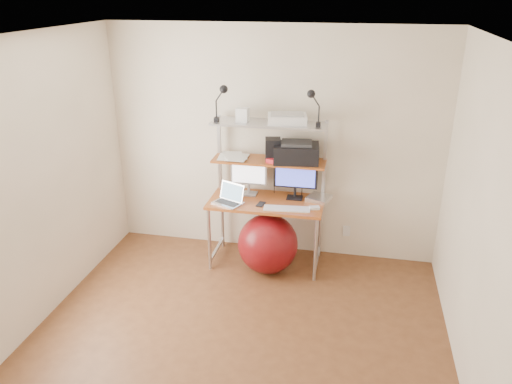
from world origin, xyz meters
TOP-DOWN VIEW (x-y plane):
  - room at (0.00, 0.00)m, footprint 3.60×3.60m
  - computer_desk at (0.00, 1.50)m, footprint 1.20×0.60m
  - wall_outlet at (0.85, 1.79)m, footprint 0.08×0.01m
  - monitor_silver at (-0.22, 1.59)m, footprint 0.39×0.14m
  - monitor_black at (0.28, 1.58)m, footprint 0.46×0.13m
  - laptop at (-0.36, 1.32)m, footprint 0.36×0.33m
  - keyboard at (0.24, 1.27)m, footprint 0.48×0.18m
  - mouse at (0.52, 1.33)m, footprint 0.11×0.09m
  - mac_mini at (0.54, 1.57)m, footprint 0.28×0.28m
  - phone at (-0.04, 1.33)m, footprint 0.09×0.14m
  - printer at (0.28, 1.57)m, footprint 0.49×0.36m
  - nas_cube at (0.04, 1.58)m, footprint 0.18×0.18m
  - red_box at (0.08, 1.49)m, footprint 0.19×0.15m
  - scanner at (0.18, 1.58)m, footprint 0.42×0.31m
  - box_white at (-0.27, 1.55)m, footprint 0.13×0.11m
  - box_grey at (-0.31, 1.63)m, footprint 0.11×0.11m
  - clip_lamp_left at (-0.46, 1.48)m, footprint 0.15×0.08m
  - clip_lamp_right at (0.44, 1.49)m, footprint 0.14×0.08m
  - exercise_ball at (0.05, 1.28)m, footprint 0.63×0.63m
  - paper_stack at (-0.39, 1.58)m, footprint 0.35×0.37m

SIDE VIEW (x-z plane):
  - wall_outlet at x=0.85m, z-range 0.24..0.36m
  - exercise_ball at x=0.05m, z-range 0.00..0.63m
  - phone at x=-0.04m, z-range 0.74..0.75m
  - keyboard at x=0.24m, z-range 0.74..0.75m
  - mouse at x=0.52m, z-range 0.74..0.77m
  - mac_mini at x=0.54m, z-range 0.74..0.78m
  - laptop at x=-0.36m, z-range 0.66..0.91m
  - computer_desk at x=0.00m, z-range 0.17..1.74m
  - monitor_black at x=0.28m, z-range 0.74..1.20m
  - monitor_silver at x=-0.22m, z-range 0.75..1.19m
  - paper_stack at x=-0.39m, z-range 1.15..1.17m
  - red_box at x=0.08m, z-range 1.15..1.20m
  - room at x=0.00m, z-range -0.55..3.05m
  - printer at x=0.28m, z-range 1.14..1.36m
  - nas_cube at x=0.04m, z-range 1.15..1.38m
  - scanner at x=0.18m, z-range 1.55..1.65m
  - box_grey at x=-0.31m, z-range 1.55..1.65m
  - box_white at x=-0.27m, z-range 1.55..1.69m
  - clip_lamp_right at x=0.44m, z-range 1.63..2.00m
  - clip_lamp_left at x=-0.46m, z-range 1.64..2.01m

